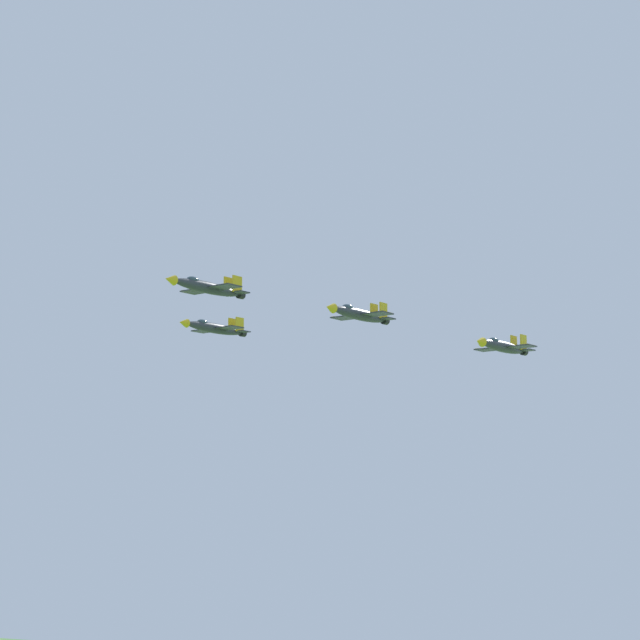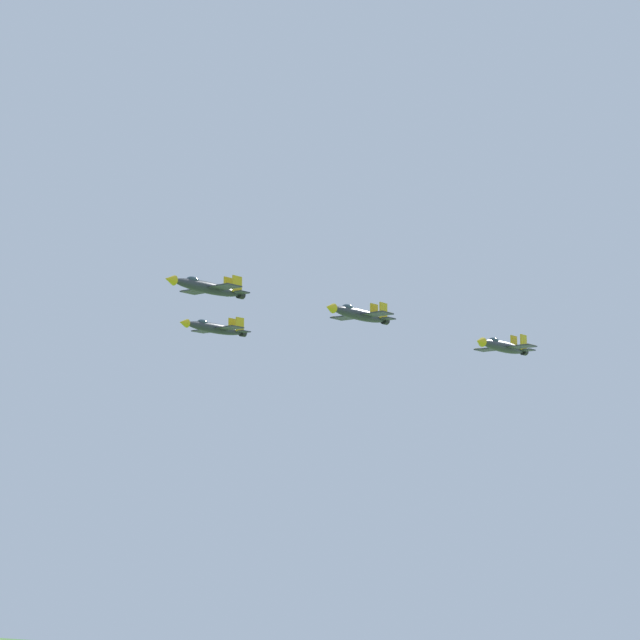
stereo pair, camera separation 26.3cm
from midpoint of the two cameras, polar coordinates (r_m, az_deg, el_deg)
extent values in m
ellipsoid|color=#2D3338|center=(165.41, -6.16, 1.75)|extent=(5.66, 14.54, 1.87)
cone|color=gold|center=(159.80, -8.18, 2.19)|extent=(2.03, 2.23, 1.59)
ellipsoid|color=#334751|center=(163.31, -6.94, 2.16)|extent=(2.02, 2.78, 1.09)
cube|color=#2D3338|center=(165.90, -5.99, 1.68)|extent=(10.91, 5.97, 0.19)
cube|color=gold|center=(162.75, -4.80, 1.90)|extent=(1.50, 3.08, 0.22)
cube|color=gold|center=(169.13, -7.13, 1.51)|extent=(1.50, 3.08, 0.22)
cube|color=#2D3338|center=(169.76, -4.73, 1.44)|extent=(5.42, 3.53, 0.19)
cube|color=gold|center=(169.19, -4.55, 1.94)|extent=(0.79, 2.07, 2.70)
cube|color=gold|center=(170.44, -5.02, 1.86)|extent=(0.79, 2.07, 2.70)
cylinder|color=black|center=(170.91, -4.37, 1.36)|extent=(1.54, 1.35, 1.31)
ellipsoid|color=#2D3338|center=(169.04, 2.09, 0.30)|extent=(5.25, 14.41, 1.85)
cone|color=gold|center=(162.58, 0.49, 0.68)|extent=(1.97, 2.17, 1.57)
ellipsoid|color=#334751|center=(166.59, 1.47, 0.68)|extent=(1.94, 2.73, 1.08)
cube|color=#2D3338|center=(169.61, 2.23, 0.23)|extent=(10.77, 5.66, 0.18)
cube|color=gold|center=(167.10, 3.54, 0.40)|extent=(1.41, 3.05, 0.22)
cube|color=gold|center=(172.22, 0.95, 0.09)|extent=(1.41, 3.05, 0.22)
cube|color=#2D3338|center=(174.00, 3.21, 0.02)|extent=(5.33, 3.38, 0.18)
cube|color=gold|center=(173.48, 3.41, 0.50)|extent=(0.73, 2.05, 2.67)
cube|color=gold|center=(174.48, 2.90, 0.44)|extent=(0.73, 2.05, 2.67)
cylinder|color=black|center=(175.29, 3.49, -0.04)|extent=(1.50, 1.31, 1.29)
ellipsoid|color=#2D3338|center=(189.01, -5.77, -0.45)|extent=(5.46, 14.13, 1.82)
cone|color=gold|center=(183.45, -7.46, -0.15)|extent=(1.97, 2.16, 1.55)
ellipsoid|color=#334751|center=(186.90, -6.42, -0.13)|extent=(1.95, 2.70, 1.06)
cube|color=#2D3338|center=(189.50, -5.62, -0.51)|extent=(10.60, 5.77, 0.18)
cube|color=gold|center=(186.45, -4.61, -0.36)|extent=(1.44, 2.99, 0.22)
cube|color=gold|center=(192.63, -6.61, -0.62)|extent=(1.44, 2.99, 0.22)
cube|color=#2D3338|center=(193.31, -4.56, -0.67)|extent=(5.26, 3.42, 0.18)
cube|color=gold|center=(192.70, -4.41, -0.25)|extent=(0.76, 2.01, 2.63)
cube|color=gold|center=(193.91, -4.81, -0.30)|extent=(0.76, 2.01, 2.63)
cylinder|color=black|center=(194.43, -4.26, -0.72)|extent=(1.49, 1.31, 1.27)
ellipsoid|color=#2D3338|center=(175.94, 9.84, -1.45)|extent=(5.40, 14.08, 1.81)
cone|color=gold|center=(169.09, 8.60, -1.16)|extent=(1.96, 2.15, 1.54)
ellipsoid|color=#334751|center=(173.32, 9.36, -1.11)|extent=(1.94, 2.69, 1.06)
cube|color=#2D3338|center=(176.54, 9.95, -1.50)|extent=(10.56, 5.72, 0.18)
cube|color=gold|center=(174.52, 11.27, -1.36)|extent=(1.43, 2.98, 0.22)
cube|color=gold|center=(178.67, 8.66, -1.62)|extent=(1.43, 2.98, 0.22)
cube|color=#2D3338|center=(181.15, 10.72, -1.65)|extent=(5.24, 3.39, 0.18)
cube|color=gold|center=(180.68, 10.92, -1.20)|extent=(0.76, 2.01, 2.62)
cube|color=gold|center=(181.49, 10.41, -1.26)|extent=(0.76, 2.01, 2.62)
cylinder|color=black|center=(182.51, 10.94, -1.70)|extent=(1.49, 1.30, 1.27)
camera|label=1|loc=(0.13, -90.04, 0.01)|focal=59.09mm
camera|label=2|loc=(0.13, 89.96, -0.01)|focal=59.09mm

